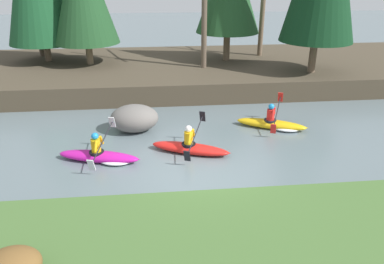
% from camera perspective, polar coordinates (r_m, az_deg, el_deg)
% --- Properties ---
extents(ground_plane, '(90.00, 90.00, 0.00)m').
position_cam_1_polar(ground_plane, '(11.37, 1.61, -6.90)').
color(ground_plane, slate).
extents(riverbank_far, '(44.00, 9.05, 0.98)m').
position_cam_1_polar(riverbank_far, '(21.26, -2.16, 9.32)').
color(riverbank_far, '#473D2D').
rests_on(riverbank_far, ground).
extents(bare_tree_mid_upstream, '(3.66, 3.61, 6.64)m').
position_cam_1_polar(bare_tree_mid_upstream, '(24.05, -22.88, 18.03)').
color(bare_tree_mid_upstream, brown).
rests_on(bare_tree_mid_upstream, riverbank_far).
extents(bare_tree_mid_downstream, '(3.53, 3.49, 6.41)m').
position_cam_1_polar(bare_tree_mid_downstream, '(19.55, 1.96, 18.49)').
color(bare_tree_mid_downstream, brown).
rests_on(bare_tree_mid_downstream, riverbank_far).
extents(bare_tree_downstream, '(2.88, 2.85, 5.17)m').
position_cam_1_polar(bare_tree_downstream, '(22.86, 10.69, 17.43)').
color(bare_tree_downstream, brown).
rests_on(bare_tree_downstream, riverbank_far).
extents(kayaker_lead, '(2.71, 1.96, 1.20)m').
position_cam_1_polar(kayaker_lead, '(14.96, 12.42, 1.23)').
color(kayaker_lead, yellow).
rests_on(kayaker_lead, ground).
extents(kayaker_middle, '(2.73, 1.99, 1.20)m').
position_cam_1_polar(kayaker_middle, '(12.67, -0.19, -2.33)').
color(kayaker_middle, red).
rests_on(kayaker_middle, ground).
extents(kayaker_trailing, '(2.77, 2.04, 1.20)m').
position_cam_1_polar(kayaker_trailing, '(12.49, -13.57, -3.57)').
color(kayaker_trailing, '#C61999').
rests_on(kayaker_trailing, ground).
extents(boulder_midstream, '(1.83, 1.43, 1.04)m').
position_cam_1_polar(boulder_midstream, '(14.46, -8.78, 2.09)').
color(boulder_midstream, slate).
rests_on(boulder_midstream, ground).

